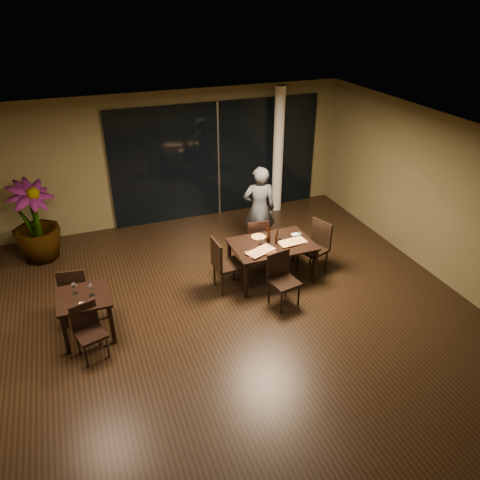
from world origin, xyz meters
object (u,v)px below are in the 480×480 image
Objects in this scene: chair_main_right at (316,244)px; bottle_c at (268,232)px; side_table at (85,303)px; potted_plant at (34,222)px; main_table at (272,247)px; chair_side_far at (75,289)px; bottle_a at (269,234)px; chair_main_far at (257,238)px; chair_main_near at (282,276)px; bottle_b at (277,236)px; diner at (259,209)px; chair_main_left at (223,262)px; chair_side_near at (88,328)px.

bottle_c reaches higher than chair_main_right.
side_table is 2.93m from potted_plant.
bottle_c is (-0.02, 0.13, 0.25)m from main_table.
chair_main_right is 1.02m from bottle_c.
chair_side_far is 3.01× the size of bottle_a.
chair_side_far is 3.53m from bottle_c.
chair_main_near is at bearing 92.23° from chair_main_far.
bottle_b is (3.61, -0.10, 0.36)m from chair_side_far.
chair_main_far is at bearing 88.70° from bottle_c.
side_table is at bearing 38.13° from diner.
chair_side_far is at bearing 29.50° from diner.
bottle_c reaches higher than main_table.
side_table is 0.77× the size of chair_main_right.
chair_main_left is at bearing -177.69° from main_table.
side_table is at bearing -172.13° from bottle_b.
side_table is 0.82× the size of chair_main_near.
potted_plant is 4.65m from bottle_a.
bottle_b is (0.09, -0.02, 0.22)m from main_table.
diner reaches higher than bottle_b.
main_table is 1.63× the size of chair_main_far.
diner is at bearing -109.35° from chair_main_far.
main_table is 3.53m from chair_side_far.
main_table is at bearing -112.37° from chair_main_right.
potted_plant is at bearing 49.68° from chair_main_left.
chair_main_far is at bearing 90.88° from main_table.
bottle_a is at bearing -85.86° from chair_main_left.
diner reaches higher than bottle_c.
chair_main_far is 0.71m from bottle_c.
chair_side_near is at bearing -164.80° from bottle_b.
bottle_a is 0.16m from bottle_b.
bottle_a reaches higher than chair_main_near.
diner is 6.38× the size of bottle_b.
side_table is 2.79× the size of bottle_b.
chair_main_far is (3.39, 1.21, -0.11)m from side_table.
chair_main_far is at bearing -55.22° from chair_main_left.
diner is 1.17m from bottle_b.
chair_main_right is at bearing 23.25° from chair_main_near.
chair_side_far is 1.06m from chair_side_near.
main_table is at bearing -172.50° from chair_side_far.
diner reaches higher than potted_plant.
chair_main_near is at bearing 92.62° from diner.
diner is (3.62, 2.11, 0.43)m from chair_side_near.
chair_main_left is 3.24× the size of bottle_a.
potted_plant is (-3.14, 2.37, 0.26)m from chair_main_left.
diner is (0.22, 0.43, 0.40)m from chair_main_far.
chair_main_near is at bearing -98.12° from bottle_a.
side_table is 0.60m from chair_side_far.
chair_main_far is 0.83m from bottle_b.
chair_main_left is 1.71m from diner.
bottle_c is at bearing 90.51° from diner.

